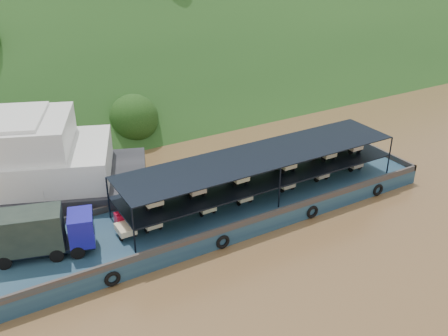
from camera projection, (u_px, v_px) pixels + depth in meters
ground at (265, 213)px, 39.32m from camera, size 160.00×160.00×0.00m
hillside at (113, 93)px, 67.22m from camera, size 140.00×39.60×39.60m
cargo_barge at (211, 209)px, 37.81m from camera, size 35.00×7.18×4.54m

